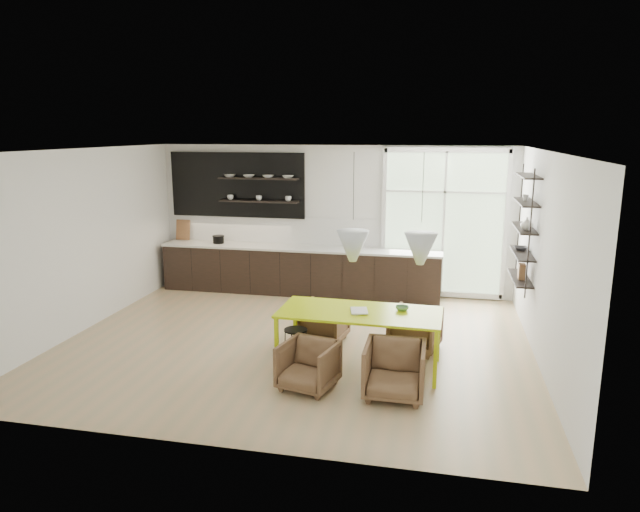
% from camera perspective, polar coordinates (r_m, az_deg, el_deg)
% --- Properties ---
extents(room, '(7.02, 6.01, 2.91)m').
position_cam_1_polar(room, '(9.33, 2.56, 1.86)').
color(room, tan).
rests_on(room, ground).
extents(kitchen_run, '(5.54, 0.69, 2.75)m').
position_cam_1_polar(kitchen_run, '(11.29, -2.53, -0.74)').
color(kitchen_run, black).
rests_on(kitchen_run, ground).
extents(right_shelving, '(0.26, 1.22, 1.90)m').
position_cam_1_polar(right_shelving, '(9.34, 19.73, 2.33)').
color(right_shelving, black).
rests_on(right_shelving, ground).
extents(dining_table, '(2.21, 1.05, 0.79)m').
position_cam_1_polar(dining_table, '(7.74, 4.00, -5.91)').
color(dining_table, '#BCD909').
rests_on(dining_table, ground).
extents(armchair_back_left, '(0.75, 0.77, 0.62)m').
position_cam_1_polar(armchair_back_left, '(8.79, 0.39, -6.58)').
color(armchair_back_left, brown).
rests_on(armchair_back_left, ground).
extents(armchair_back_right, '(0.82, 0.83, 0.63)m').
position_cam_1_polar(armchair_back_right, '(8.55, 9.51, -7.24)').
color(armchair_back_right, brown).
rests_on(armchair_back_right, ground).
extents(armchair_front_left, '(0.79, 0.80, 0.60)m').
position_cam_1_polar(armchair_front_left, '(7.24, -1.20, -10.90)').
color(armchair_front_left, brown).
rests_on(armchair_front_left, ground).
extents(armchair_front_right, '(0.72, 0.74, 0.68)m').
position_cam_1_polar(armchair_front_right, '(7.08, 7.46, -11.26)').
color(armchair_front_right, brown).
rests_on(armchair_front_right, ground).
extents(wire_stool, '(0.35, 0.35, 0.44)m').
position_cam_1_polar(wire_stool, '(8.13, -2.45, -8.38)').
color(wire_stool, black).
rests_on(wire_stool, ground).
extents(table_book, '(0.28, 0.34, 0.03)m').
position_cam_1_polar(table_book, '(7.67, 3.08, -5.52)').
color(table_book, white).
rests_on(table_book, dining_table).
extents(table_bowl, '(0.19, 0.19, 0.06)m').
position_cam_1_polar(table_bowl, '(7.81, 8.21, -5.20)').
color(table_bowl, '#568353').
rests_on(table_bowl, dining_table).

